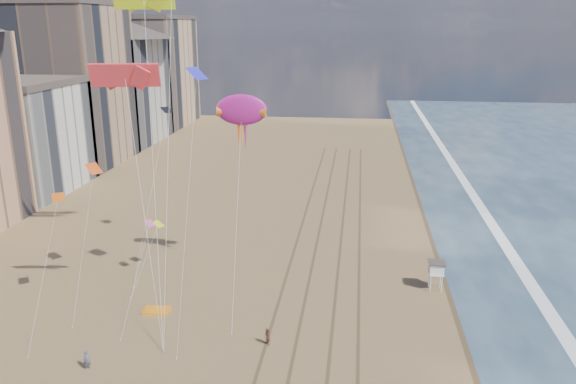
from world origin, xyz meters
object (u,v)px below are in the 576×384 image
at_px(lifeguard_stand, 436,268).
at_px(show_kite, 242,110).
at_px(kite_flyer_a, 87,360).
at_px(kite_flyer_b, 267,337).
at_px(grounded_kite, 157,311).

xyz_separation_m(lifeguard_stand, show_kite, (-18.80, 0.07, 14.90)).
bearing_deg(kite_flyer_a, lifeguard_stand, 12.36).
bearing_deg(kite_flyer_a, kite_flyer_b, 2.00).
xyz_separation_m(grounded_kite, show_kite, (6.56, 7.81, 17.00)).
height_order(show_kite, kite_flyer_a, show_kite).
relative_size(kite_flyer_a, kite_flyer_b, 1.06).
xyz_separation_m(lifeguard_stand, kite_flyer_a, (-27.41, -16.80, -1.45)).
distance_m(grounded_kite, kite_flyer_a, 9.30).
height_order(kite_flyer_a, kite_flyer_b, kite_flyer_a).
relative_size(show_kite, kite_flyer_a, 12.99).
bearing_deg(kite_flyer_b, kite_flyer_a, -109.42).
bearing_deg(show_kite, grounded_kite, -130.03).
distance_m(lifeguard_stand, show_kite, 23.99).
distance_m(show_kite, kite_flyer_a, 25.02).
height_order(lifeguard_stand, kite_flyer_b, lifeguard_stand).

